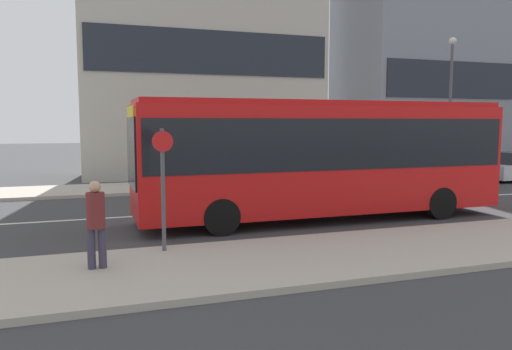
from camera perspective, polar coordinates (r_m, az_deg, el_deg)
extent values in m
plane|color=#3A3A3D|center=(16.27, -4.38, -4.19)|extent=(120.00, 120.00, 0.00)
cube|color=#B2A899|center=(10.47, 4.33, -9.58)|extent=(44.00, 3.50, 0.13)
cube|color=#B2A899|center=(22.30, -8.41, -1.30)|extent=(44.00, 3.50, 0.13)
cube|color=silver|center=(16.27, -4.38, -4.17)|extent=(41.80, 0.16, 0.01)
cube|color=#1E232D|center=(25.99, -4.92, 13.79)|extent=(12.46, 0.08, 2.20)
cube|color=gray|center=(38.51, 23.42, 16.06)|extent=(18.19, 6.50, 19.84)
cube|color=#1E232D|center=(35.57, 26.71, 9.53)|extent=(17.47, 0.08, 2.20)
cube|color=red|center=(14.85, 7.58, 1.92)|extent=(10.92, 2.45, 3.04)
cube|color=black|center=(14.82, 7.60, 3.68)|extent=(10.70, 2.48, 1.40)
cube|color=red|center=(14.82, 7.66, 8.06)|extent=(10.76, 2.25, 0.14)
cube|color=black|center=(13.33, -14.03, 2.51)|extent=(0.05, 2.16, 1.82)
cube|color=yellow|center=(13.31, -14.14, 6.97)|extent=(0.04, 1.72, 0.32)
cylinder|color=black|center=(12.79, -3.99, -4.80)|extent=(0.96, 0.28, 0.96)
cylinder|color=black|center=(14.92, -6.19, -3.26)|extent=(0.96, 0.28, 0.96)
cylinder|color=black|center=(15.91, 20.34, -3.03)|extent=(0.96, 0.28, 0.96)
cylinder|color=black|center=(17.66, 15.78, -2.01)|extent=(0.96, 0.28, 0.96)
cube|color=navy|center=(24.57, 20.67, 0.04)|extent=(4.01, 1.76, 0.68)
cube|color=#21262B|center=(24.44, 20.51, 1.43)|extent=(2.21, 1.55, 0.52)
cylinder|color=black|center=(24.81, 24.04, -0.48)|extent=(0.60, 0.18, 0.60)
cylinder|color=black|center=(25.99, 21.67, -0.11)|extent=(0.60, 0.18, 0.60)
cylinder|color=black|center=(23.20, 19.53, -0.72)|extent=(0.60, 0.18, 0.60)
cylinder|color=black|center=(24.45, 17.23, -0.31)|extent=(0.60, 0.18, 0.60)
cylinder|color=black|center=(27.90, 25.17, 0.14)|extent=(0.60, 0.18, 0.60)
cylinder|color=#383347|center=(9.95, -18.31, -8.00)|extent=(0.15, 0.15, 0.77)
cylinder|color=#383347|center=(9.96, -17.15, -7.96)|extent=(0.15, 0.15, 0.77)
cylinder|color=maroon|center=(9.81, -17.86, -3.87)|extent=(0.34, 0.34, 0.67)
sphere|color=tan|center=(9.74, -17.95, -1.28)|extent=(0.22, 0.22, 0.22)
cylinder|color=#4C4C51|center=(10.79, -10.56, -1.73)|extent=(0.09, 0.09, 2.62)
cylinder|color=red|center=(10.64, -10.63, 3.79)|extent=(0.44, 0.03, 0.44)
cylinder|color=#4C4C51|center=(26.70, 21.27, 6.80)|extent=(0.14, 0.14, 6.61)
sphere|color=silver|center=(26.99, 21.56, 14.06)|extent=(0.36, 0.36, 0.36)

